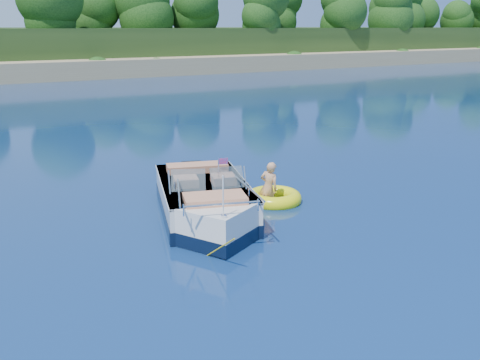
{
  "coord_description": "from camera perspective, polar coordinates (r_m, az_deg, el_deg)",
  "views": [
    {
      "loc": [
        -3.36,
        -9.59,
        4.18
      ],
      "look_at": [
        2.4,
        0.42,
        0.85
      ],
      "focal_mm": 40.0,
      "sensor_mm": 36.0,
      "label": 1
    }
  ],
  "objects": [
    {
      "name": "ground",
      "position": [
        10.99,
        -9.87,
        -6.53
      ],
      "size": [
        160.0,
        160.0,
        0.0
      ],
      "primitive_type": "plane",
      "color": "#0A2048",
      "rests_on": "ground"
    },
    {
      "name": "motorboat",
      "position": [
        11.97,
        -3.63,
        -2.63
      ],
      "size": [
        2.88,
        5.2,
        1.78
      ],
      "rotation": [
        0.0,
        0.0,
        -0.3
      ],
      "color": "white",
      "rests_on": "ground"
    },
    {
      "name": "tow_tube",
      "position": [
        13.24,
        3.62,
        -1.93
      ],
      "size": [
        1.59,
        1.59,
        0.37
      ],
      "rotation": [
        0.0,
        0.0,
        0.17
      ],
      "color": "#FFFB0F",
      "rests_on": "ground"
    },
    {
      "name": "boy",
      "position": [
        13.23,
        2.97,
        -2.35
      ],
      "size": [
        0.61,
        0.78,
        1.41
      ],
      "primitive_type": "imported",
      "rotation": [
        0.0,
        -0.17,
        2.05
      ],
      "color": "tan",
      "rests_on": "ground"
    }
  ]
}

